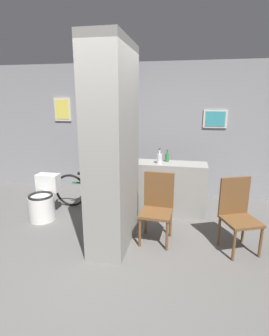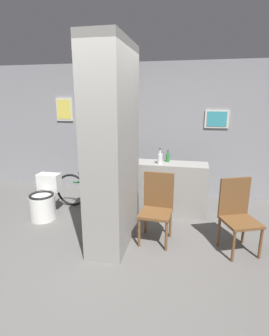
{
  "view_description": "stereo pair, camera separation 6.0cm",
  "coord_description": "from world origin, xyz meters",
  "px_view_note": "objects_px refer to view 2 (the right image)",
  "views": [
    {
      "loc": [
        0.99,
        -2.63,
        1.93
      ],
      "look_at": [
        0.27,
        0.96,
        0.95
      ],
      "focal_mm": 28.0,
      "sensor_mm": 36.0,
      "label": 1
    },
    {
      "loc": [
        1.05,
        -2.62,
        1.93
      ],
      "look_at": [
        0.27,
        0.96,
        0.95
      ],
      "focal_mm": 28.0,
      "sensor_mm": 36.0,
      "label": 2
    }
  ],
  "objects_px": {
    "toilet": "(44,201)",
    "bicycle": "(97,191)",
    "bottle_tall": "(160,158)",
    "chair_near_pillar": "(157,205)",
    "chair_by_doorway": "(238,213)"
  },
  "relations": [
    {
      "from": "bicycle",
      "to": "chair_by_doorway",
      "type": "bearing_deg",
      "value": -21.18
    },
    {
      "from": "chair_near_pillar",
      "to": "bottle_tall",
      "type": "height_order",
      "value": "bottle_tall"
    },
    {
      "from": "chair_near_pillar",
      "to": "bottle_tall",
      "type": "distance_m",
      "value": 0.96
    },
    {
      "from": "toilet",
      "to": "bottle_tall",
      "type": "height_order",
      "value": "bottle_tall"
    },
    {
      "from": "toilet",
      "to": "bicycle",
      "type": "xyz_separation_m",
      "value": [
        0.71,
        0.56,
        0.03
      ]
    },
    {
      "from": "chair_near_pillar",
      "to": "bicycle",
      "type": "distance_m",
      "value": 1.47
    },
    {
      "from": "chair_near_pillar",
      "to": "chair_by_doorway",
      "type": "bearing_deg",
      "value": 1.91
    },
    {
      "from": "bottle_tall",
      "to": "bicycle",
      "type": "bearing_deg",
      "value": 179.45
    },
    {
      "from": "chair_near_pillar",
      "to": "bicycle",
      "type": "height_order",
      "value": "chair_near_pillar"
    },
    {
      "from": "chair_by_doorway",
      "to": "bicycle",
      "type": "xyz_separation_m",
      "value": [
        -2.24,
        0.87,
        -0.19
      ]
    },
    {
      "from": "toilet",
      "to": "bicycle",
      "type": "relative_size",
      "value": 0.45
    },
    {
      "from": "toilet",
      "to": "chair_by_doorway",
      "type": "bearing_deg",
      "value": -6.04
    },
    {
      "from": "bottle_tall",
      "to": "chair_by_doorway",
      "type": "bearing_deg",
      "value": -37.47
    },
    {
      "from": "chair_by_doorway",
      "to": "chair_near_pillar",
      "type": "bearing_deg",
      "value": 155.82
    },
    {
      "from": "chair_by_doorway",
      "to": "bottle_tall",
      "type": "distance_m",
      "value": 1.49
    }
  ]
}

